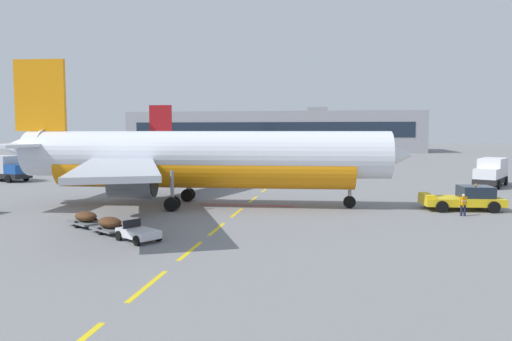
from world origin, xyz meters
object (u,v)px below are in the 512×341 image
at_px(airliner_mid_left, 229,149).
at_px(ground_crew_worker, 463,203).
at_px(pushback_tug, 464,198).
at_px(fuel_service_truck, 4,168).
at_px(catering_truck, 491,172).
at_px(airliner_foreground, 197,158).
at_px(baggage_train, 110,225).

height_order(airliner_mid_left, ground_crew_worker, airliner_mid_left).
bearing_deg(pushback_tug, fuel_service_truck, 165.04).
bearing_deg(ground_crew_worker, fuel_service_truck, 161.73).
xyz_separation_m(catering_truck, fuel_service_truck, (-57.97, -3.93, 0.00)).
relative_size(airliner_mid_left, ground_crew_worker, 18.03).
bearing_deg(ground_crew_worker, airliner_foreground, 176.15).
bearing_deg(pushback_tug, catering_truck, 67.69).
relative_size(airliner_foreground, ground_crew_worker, 21.29).
xyz_separation_m(airliner_mid_left, baggage_train, (3.27, -47.52, -2.83)).
height_order(airliner_foreground, airliner_mid_left, airliner_foreground).
bearing_deg(fuel_service_truck, catering_truck, 3.88).
relative_size(fuel_service_truck, baggage_train, 0.93).
xyz_separation_m(airliner_foreground, pushback_tug, (21.36, 1.55, -3.05)).
distance_m(fuel_service_truck, ground_crew_worker, 52.65).
bearing_deg(airliner_mid_left, pushback_tug, -52.35).
distance_m(airliner_foreground, fuel_service_truck, 33.17).
bearing_deg(catering_truck, airliner_foreground, -146.29).
bearing_deg(catering_truck, baggage_train, -135.49).
bearing_deg(airliner_foreground, catering_truck, 33.71).
distance_m(airliner_foreground, ground_crew_worker, 20.83).
bearing_deg(airliner_foreground, baggage_train, -101.14).
height_order(baggage_train, ground_crew_worker, ground_crew_worker).
xyz_separation_m(airliner_foreground, fuel_service_truck, (-29.43, 15.12, -2.30)).
height_order(airliner_mid_left, catering_truck, airliner_mid_left).
height_order(airliner_foreground, baggage_train, airliner_foreground).
bearing_deg(catering_truck, airliner_mid_left, 153.06).
distance_m(airliner_foreground, pushback_tug, 21.64).
bearing_deg(fuel_service_truck, ground_crew_worker, -18.27).
bearing_deg(airliner_foreground, fuel_service_truck, 152.81).
height_order(fuel_service_truck, ground_crew_worker, fuel_service_truck).
bearing_deg(baggage_train, fuel_service_truck, 136.00).
relative_size(airliner_foreground, baggage_train, 4.37).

